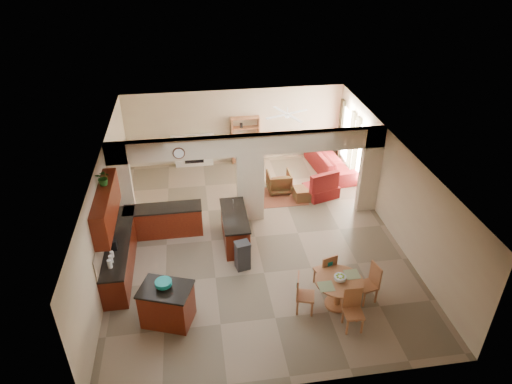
{
  "coord_description": "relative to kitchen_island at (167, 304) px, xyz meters",
  "views": [
    {
      "loc": [
        -1.57,
        -10.64,
        8.0
      ],
      "look_at": [
        0.07,
        0.3,
        1.35
      ],
      "focal_mm": 32.0,
      "sensor_mm": 36.0,
      "label": 1
    }
  ],
  "objects": [
    {
      "name": "partition_right_pier",
      "position": [
        6.15,
        3.89,
        0.91
      ],
      "size": [
        0.6,
        0.25,
        2.8
      ],
      "primitive_type": "cube",
      "color": "beige",
      "rests_on": "floor"
    },
    {
      "name": "window_a",
      "position": [
        6.42,
        5.19,
        0.71
      ],
      "size": [
        0.02,
        0.9,
        1.9
      ],
      "primitive_type": "cube",
      "color": "white",
      "rests_on": "wall_right"
    },
    {
      "name": "window_b",
      "position": [
        6.42,
        6.89,
        0.71
      ],
      "size": [
        0.02,
        0.9,
        1.9
      ],
      "primitive_type": "cube",
      "color": "white",
      "rests_on": "wall_right"
    },
    {
      "name": "shelving_unit",
      "position": [
        2.8,
        7.71,
        0.41
      ],
      "size": [
        1.0,
        0.32,
        1.8
      ],
      "primitive_type": "cube",
      "color": "#9B5B35",
      "rests_on": "floor"
    },
    {
      "name": "wall_clock",
      "position": [
        0.45,
        3.74,
        1.96
      ],
      "size": [
        0.34,
        0.03,
        0.34
      ],
      "primitive_type": "cylinder",
      "rotation": [
        1.57,
        0.0,
        0.0
      ],
      "color": "#522B1B",
      "rests_on": "partition_header"
    },
    {
      "name": "kitchen_counter",
      "position": [
        -0.81,
        2.64,
        -0.03
      ],
      "size": [
        2.52,
        3.29,
        1.48
      ],
      "color": "#450C08",
      "rests_on": "floor"
    },
    {
      "name": "partition_left_pier",
      "position": [
        -1.25,
        3.89,
        0.91
      ],
      "size": [
        0.6,
        0.25,
        2.8
      ],
      "primitive_type": "cube",
      "color": "beige",
      "rests_on": "floor"
    },
    {
      "name": "kitchen_island",
      "position": [
        0.0,
        0.0,
        0.0
      ],
      "size": [
        1.34,
        1.15,
        0.98
      ],
      "rotation": [
        0.0,
        0.0,
        -0.35
      ],
      "color": "#450C08",
      "rests_on": "floor"
    },
    {
      "name": "floor",
      "position": [
        2.45,
        2.89,
        -0.49
      ],
      "size": [
        10.0,
        10.0,
        0.0
      ],
      "primitive_type": "plane",
      "color": "#82705A",
      "rests_on": "ground"
    },
    {
      "name": "armchair",
      "position": [
        3.63,
        5.37,
        -0.14
      ],
      "size": [
        0.77,
        0.79,
        0.72
      ],
      "primitive_type": "imported",
      "rotation": [
        0.0,
        0.0,
        3.15
      ],
      "color": "maroon",
      "rests_on": "floor"
    },
    {
      "name": "drape_b_right",
      "position": [
        6.38,
        7.49,
        0.71
      ],
      "size": [
        0.1,
        0.28,
        2.3
      ],
      "primitive_type": "cube",
      "color": "#3D1D18",
      "rests_on": "wall_right"
    },
    {
      "name": "drape_a_left",
      "position": [
        6.38,
        4.59,
        0.71
      ],
      "size": [
        0.1,
        0.28,
        2.3
      ],
      "primitive_type": "cube",
      "color": "#3D1D18",
      "rests_on": "wall_right"
    },
    {
      "name": "sofa",
      "position": [
        5.75,
        6.52,
        -0.11
      ],
      "size": [
        2.76,
        1.32,
        0.78
      ],
      "primitive_type": "imported",
      "rotation": [
        0.0,
        0.0,
        1.68
      ],
      "color": "maroon",
      "rests_on": "floor"
    },
    {
      "name": "partition_center_pier",
      "position": [
        2.45,
        3.89,
        0.61
      ],
      "size": [
        0.8,
        0.25,
        2.2
      ],
      "primitive_type": "cube",
      "color": "beige",
      "rests_on": "floor"
    },
    {
      "name": "plant",
      "position": [
        -1.37,
        2.4,
        2.08
      ],
      "size": [
        0.41,
        0.37,
        0.4
      ],
      "primitive_type": "imported",
      "rotation": [
        0.0,
        0.0,
        -0.17
      ],
      "color": "#1C4A13",
      "rests_on": "upper_cabinets"
    },
    {
      "name": "chair_north",
      "position": [
        3.88,
        0.55,
        0.06
      ],
      "size": [
        0.52,
        0.52,
        1.02
      ],
      "rotation": [
        0.0,
        0.0,
        3.44
      ],
      "color": "#9B5B35",
      "rests_on": "floor"
    },
    {
      "name": "ceiling_fan",
      "position": [
        3.95,
        5.89,
        2.07
      ],
      "size": [
        1.0,
        1.0,
        0.1
      ],
      "primitive_type": "cylinder",
      "color": "white",
      "rests_on": "ceiling"
    },
    {
      "name": "drape_a_right",
      "position": [
        6.38,
        5.79,
        0.71
      ],
      "size": [
        0.1,
        0.28,
        2.3
      ],
      "primitive_type": "cube",
      "color": "#3D1D18",
      "rests_on": "wall_right"
    },
    {
      "name": "peninsula",
      "position": [
        1.85,
        2.78,
        -0.04
      ],
      "size": [
        0.7,
        1.85,
        0.91
      ],
      "color": "#450C08",
      "rests_on": "floor"
    },
    {
      "name": "dining_table",
      "position": [
        3.98,
        -0.1,
        0.02
      ],
      "size": [
        1.14,
        1.14,
        0.77
      ],
      "color": "#9B5B35",
      "rests_on": "floor"
    },
    {
      "name": "partition_header",
      "position": [
        2.45,
        3.89,
        2.01
      ],
      "size": [
        8.0,
        0.25,
        0.6
      ],
      "primitive_type": "cube",
      "color": "beige",
      "rests_on": "partition_center_pier"
    },
    {
      "name": "ceiling",
      "position": [
        2.45,
        2.89,
        2.31
      ],
      "size": [
        10.0,
        10.0,
        0.0
      ],
      "primitive_type": "plane",
      "rotation": [
        3.14,
        0.0,
        0.0
      ],
      "color": "white",
      "rests_on": "wall_back"
    },
    {
      "name": "wall_back",
      "position": [
        2.45,
        7.89,
        0.91
      ],
      "size": [
        8.0,
        0.0,
        8.0
      ],
      "primitive_type": "plane",
      "rotation": [
        1.57,
        0.0,
        0.0
      ],
      "color": "beige",
      "rests_on": "floor"
    },
    {
      "name": "drape_b_left",
      "position": [
        6.38,
        6.29,
        0.71
      ],
      "size": [
        0.1,
        0.28,
        2.3
      ],
      "primitive_type": "cube",
      "color": "#3D1D18",
      "rests_on": "wall_right"
    },
    {
      "name": "chair_east",
      "position": [
        4.81,
        -0.02,
        0.06
      ],
      "size": [
        0.5,
        0.5,
        1.02
      ],
      "rotation": [
        0.0,
        0.0,
        4.94
      ],
      "color": "#9B5B35",
      "rests_on": "floor"
    },
    {
      "name": "ottoman",
      "position": [
        4.3,
        4.74,
        -0.29
      ],
      "size": [
        0.57,
        0.57,
        0.4
      ],
      "primitive_type": "cube",
      "rotation": [
        0.0,
        0.0,
        0.03
      ],
      "color": "maroon",
      "rests_on": "floor"
    },
    {
      "name": "chaise",
      "position": [
        4.95,
        4.86,
        -0.29
      ],
      "size": [
        1.2,
        1.08,
        0.4
      ],
      "primitive_type": "cube",
      "rotation": [
        0.0,
        0.0,
        0.29
      ],
      "color": "maroon",
      "rests_on": "floor"
    },
    {
      "name": "wall_front",
      "position": [
        2.45,
        -2.11,
        0.91
      ],
      "size": [
        8.0,
        0.0,
        8.0
      ],
      "primitive_type": "plane",
      "rotation": [
        -1.57,
        0.0,
        0.0
      ],
      "color": "beige",
      "rests_on": "floor"
    },
    {
      "name": "fireplace",
      "position": [
        0.85,
        7.73,
        0.12
      ],
      "size": [
        1.6,
        0.35,
        1.2
      ],
      "color": "silver",
      "rests_on": "floor"
    },
    {
      "name": "wall_right",
      "position": [
        6.45,
        2.89,
        0.91
      ],
      "size": [
        0.0,
        10.0,
        10.0
      ],
      "primitive_type": "plane",
      "rotation": [
        1.57,
        0.0,
        -1.57
      ],
      "color": "beige",
      "rests_on": "floor"
    },
    {
      "name": "rug",
      "position": [
        3.65,
        4.99,
        -0.49
      ],
      "size": [
        1.6,
        1.3,
        0.01
      ],
      "primitive_type": "cube",
      "color": "brown",
      "rests_on": "floor"
    },
    {
      "name": "upper_cabinets",
      "position": [
        -1.37,
        2.09,
        1.43
      ],
      "size": [
        0.35,
        2.4,
        0.9
      ],
      "primitive_type": "cube",
      "color": "#450C08",
      "rests_on": "wall_left"
    },
    {
      "name": "chair_south",
      "position": [
        4.11,
        -0.76,
        0.06
      ],
      "size": [
        0.44,
        0.44,
        1.02
      ],
      "rotation": [
        0.0,
        0.0,
        -0.04
      ],
      "color": "#9B5B35",
      "rests_on": "floor"
    },
    {
      "name": "fruit_bowl",
      "position": [
        3.99,
        -0.11,
        0.36
      ],
      "size": [
        0.28,
        0.28,
        0.15
      ],
      "primitive_type": "cylinder",
      "color": "#73A122",
      "rests_on": "dining_table"
    },
    {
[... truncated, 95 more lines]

